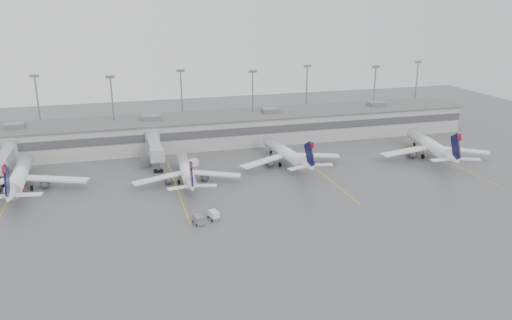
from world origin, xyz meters
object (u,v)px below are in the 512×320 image
object	(u,v)px
jet_far_left	(19,176)
jet_far_right	(431,146)
jet_mid_right	(287,153)
jet_mid_left	(186,171)
baggage_tug	(214,216)

from	to	relation	value
jet_far_left	jet_far_right	distance (m)	101.13
jet_mid_right	jet_far_right	xyz separation A→B (m)	(38.82, -4.58, 0.25)
jet_mid_left	baggage_tug	xyz separation A→B (m)	(2.02, -21.67, -2.12)
jet_mid_right	baggage_tug	xyz separation A→B (m)	(-24.32, -27.59, -2.39)
jet_mid_left	jet_mid_right	size ratio (longest dim) A/B	0.91
jet_far_right	baggage_tug	distance (m)	67.25
jet_mid_right	jet_far_right	bearing A→B (deg)	-12.21
jet_far_right	baggage_tug	bearing A→B (deg)	-148.40
jet_far_left	jet_mid_right	xyz separation A→B (m)	(62.24, 1.03, -0.25)
jet_far_left	jet_far_right	xyz separation A→B (m)	(101.06, -3.55, -0.00)
jet_far_left	jet_mid_right	distance (m)	62.25
baggage_tug	jet_far_right	bearing A→B (deg)	5.98
jet_far_left	baggage_tug	world-z (taller)	jet_far_left
jet_mid_left	jet_mid_right	world-z (taller)	jet_mid_right
jet_mid_left	jet_far_right	size ratio (longest dim) A/B	0.85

